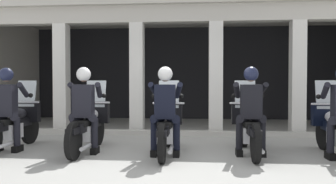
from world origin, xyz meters
The scene contains 12 objects.
ground_plane centered at (0.00, 3.00, 0.00)m, with size 80.00×80.00×0.00m, color #999993.
station_building centered at (0.00, 4.63, 2.18)m, with size 11.37×4.13×3.46m.
kerb_strip centered at (0.00, 2.07, 0.06)m, with size 10.87×0.24×0.12m, color #B7B5AD.
motorcycle_far_left centered at (-3.01, 0.09, 0.50)m, with size 0.62×2.04×1.35m.
police_officer_far_left centered at (-3.01, -0.19, 0.94)m, with size 0.63×0.61×1.58m.
motorcycle_left centered at (-1.50, 0.05, 0.50)m, with size 0.62×2.04×1.35m.
police_officer_left centered at (-1.50, -0.23, 0.94)m, with size 0.63×0.61×1.58m.
motorcycle_center centered at (0.00, -0.04, 0.50)m, with size 0.62×2.04×1.35m.
police_officer_center centered at (0.00, -0.32, 0.94)m, with size 0.63×0.61×1.58m.
motorcycle_right centered at (1.51, 0.11, 0.50)m, with size 0.62×2.04×1.35m.
police_officer_right centered at (1.50, -0.18, 0.94)m, with size 0.63×0.61×1.58m.
motorcycle_far_right centered at (3.01, -0.04, 0.50)m, with size 0.62×2.04×1.35m.
Camera 1 is at (0.57, -6.27, 1.30)m, focal length 36.31 mm.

